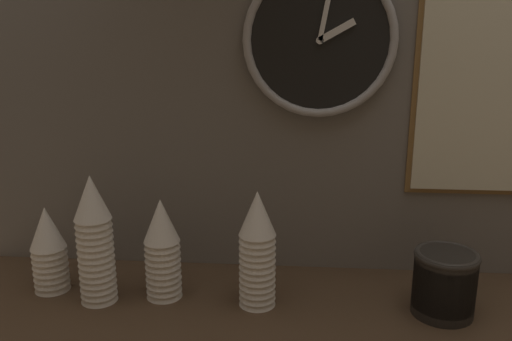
{
  "coord_description": "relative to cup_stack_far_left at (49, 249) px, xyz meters",
  "views": [
    {
      "loc": [
        0.01,
        -1.03,
        0.61
      ],
      "look_at": [
        -0.07,
        0.04,
        0.31
      ],
      "focal_mm": 38.0,
      "sensor_mm": 36.0,
      "label": 1
    }
  ],
  "objects": [
    {
      "name": "ground_plane",
      "position": [
        0.56,
        -0.08,
        -0.12
      ],
      "size": [
        1.6,
        0.56,
        0.04
      ],
      "primitive_type": "cube",
      "color": "#4C3826"
    },
    {
      "name": "wall_clock",
      "position": [
        0.61,
        0.15,
        0.47
      ],
      "size": [
        0.35,
        0.03,
        0.35
      ],
      "color": "black"
    },
    {
      "name": "bowl_stack_right",
      "position": [
        0.89,
        -0.04,
        -0.03
      ],
      "size": [
        0.14,
        0.14,
        0.14
      ],
      "color": "black",
      "rests_on": "ground_plane"
    },
    {
      "name": "cup_stack_far_left",
      "position": [
        0.0,
        0.0,
        0.0
      ],
      "size": [
        0.08,
        0.08,
        0.2
      ],
      "color": "white",
      "rests_on": "ground_plane"
    },
    {
      "name": "wall_tiled_back",
      "position": [
        0.56,
        0.18,
        0.42
      ],
      "size": [
        1.6,
        0.03,
        1.05
      ],
      "color": "slate",
      "rests_on": "ground_plane"
    },
    {
      "name": "cup_stack_left",
      "position": [
        0.13,
        -0.04,
        0.05
      ],
      "size": [
        0.08,
        0.08,
        0.29
      ],
      "color": "white",
      "rests_on": "ground_plane"
    },
    {
      "name": "cup_stack_center_left",
      "position": [
        0.27,
        -0.01,
        0.02
      ],
      "size": [
        0.08,
        0.08,
        0.23
      ],
      "color": "white",
      "rests_on": "ground_plane"
    },
    {
      "name": "cup_stack_center",
      "position": [
        0.49,
        -0.03,
        0.03
      ],
      "size": [
        0.08,
        0.08,
        0.26
      ],
      "color": "white",
      "rests_on": "ground_plane"
    }
  ]
}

